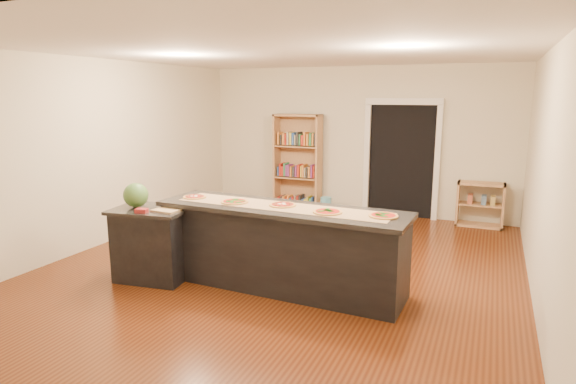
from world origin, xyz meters
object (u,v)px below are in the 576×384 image
at_px(waste_bin, 326,205).
at_px(watermelon, 136,195).
at_px(side_counter, 153,243).
at_px(bookshelf, 297,162).
at_px(kitchen_island, 281,247).
at_px(low_shelf, 480,204).

relative_size(waste_bin, watermelon, 1.02).
relative_size(side_counter, bookshelf, 0.48).
bearing_deg(bookshelf, watermelon, -95.53).
bearing_deg(side_counter, kitchen_island, 5.51).
relative_size(kitchen_island, side_counter, 3.28).
bearing_deg(low_shelf, kitchen_island, -118.30).
xyz_separation_m(side_counter, watermelon, (-0.20, -0.02, 0.60)).
distance_m(bookshelf, watermelon, 4.28).
xyz_separation_m(kitchen_island, watermelon, (-1.78, -0.40, 0.56)).
height_order(waste_bin, watermelon, watermelon).
xyz_separation_m(low_shelf, watermelon, (-3.86, -4.26, 0.67)).
height_order(side_counter, low_shelf, side_counter).
height_order(bookshelf, low_shelf, bookshelf).
bearing_deg(side_counter, watermelon, 177.90).
height_order(bookshelf, waste_bin, bookshelf).
xyz_separation_m(waste_bin, watermelon, (-1.07, -4.13, 0.90)).
height_order(kitchen_island, bookshelf, bookshelf).
bearing_deg(low_shelf, bookshelf, -179.98).
xyz_separation_m(kitchen_island, waste_bin, (-0.71, 3.73, -0.34)).
bearing_deg(bookshelf, waste_bin, -11.76).
relative_size(low_shelf, waste_bin, 2.52).
relative_size(kitchen_island, low_shelf, 3.86).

